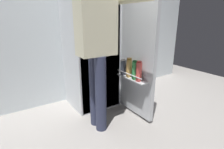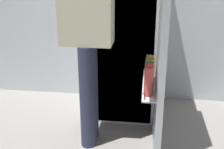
# 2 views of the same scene
# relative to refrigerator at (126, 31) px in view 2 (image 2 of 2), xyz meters

# --- Properties ---
(ground_plane) EXTENTS (5.83, 5.83, 0.00)m
(ground_plane) POSITION_rel_refrigerator_xyz_m (-0.02, -0.50, -0.82)
(ground_plane) COLOR gray
(refrigerator) EXTENTS (0.65, 1.20, 1.65)m
(refrigerator) POSITION_rel_refrigerator_xyz_m (0.00, 0.00, 0.00)
(refrigerator) COLOR silver
(refrigerator) RESTS_ON ground_plane
(person) EXTENTS (0.51, 0.70, 1.69)m
(person) POSITION_rel_refrigerator_xyz_m (-0.24, -0.55, 0.18)
(person) COLOR #2D334C
(person) RESTS_ON ground_plane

